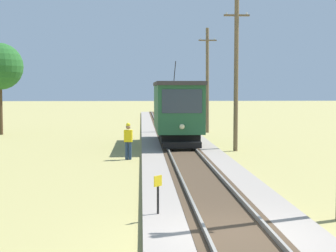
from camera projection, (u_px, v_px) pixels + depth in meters
ground_plane at (238, 243)px, 11.10m from camera, size 260.00×260.00×0.00m
track_ballast at (238, 239)px, 11.10m from camera, size 4.20×120.00×0.18m
sleeper_bed at (238, 235)px, 11.09m from camera, size 2.04×120.00×0.01m
rail_left at (205, 232)px, 11.05m from camera, size 0.07×120.00×0.14m
rail_right at (270, 231)px, 11.12m from camera, size 0.07×120.00×0.14m
red_tram at (177, 109)px, 29.99m from camera, size 2.60×8.54×4.79m
utility_pole_near_tram at (236, 73)px, 27.23m from camera, size 1.40×0.28×8.37m
utility_pole_mid at (207, 79)px, 39.03m from camera, size 1.40×0.64×8.15m
trackside_signal_marker at (158, 195)px, 12.94m from camera, size 0.21×0.21×1.18m
track_worker at (128, 139)px, 24.10m from camera, size 0.42×0.30×1.78m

